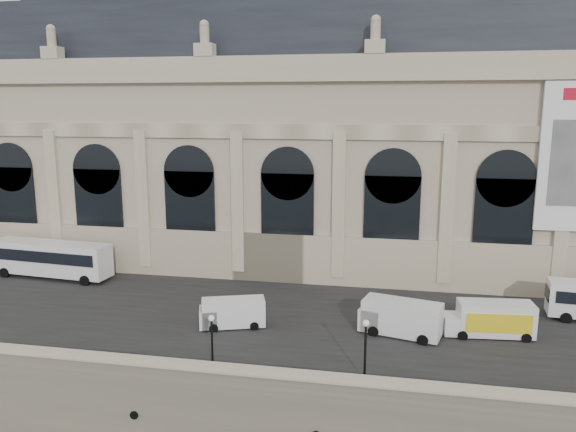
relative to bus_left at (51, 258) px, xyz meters
name	(u,v)px	position (x,y,z in m)	size (l,w,h in m)	color
quay	(340,275)	(28.04, 16.08, -5.11)	(160.00, 70.00, 6.00)	gray
street	(316,313)	(28.04, -4.92, -2.08)	(160.00, 24.00, 0.06)	#2D2D2D
parapet	(286,382)	(28.04, -18.32, -1.50)	(160.00, 1.40, 1.21)	gray
museum	(285,139)	(22.06, 11.94, 11.61)	(69.00, 18.70, 29.10)	#C1AE94
bus_left	(51,258)	(0.00, 0.00, 0.00)	(12.99, 3.92, 3.77)	white
van_b	(229,313)	(21.63, -9.13, -0.94)	(5.52, 3.49, 2.30)	white
van_c	(397,318)	(34.76, -8.13, -0.72)	(6.51, 3.76, 2.73)	white
box_truck	(490,319)	(41.79, -7.04, -0.76)	(6.86, 2.89, 2.70)	white
lamp_left	(212,344)	(22.72, -16.64, -0.15)	(0.40, 0.40, 3.95)	black
lamp_right	(365,351)	(32.75, -16.20, -0.02)	(0.43, 0.43, 4.21)	black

